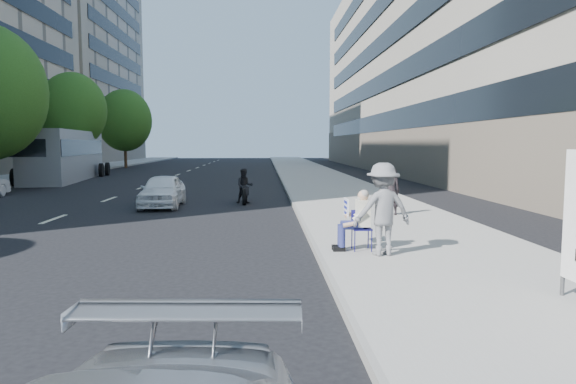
{
  "coord_description": "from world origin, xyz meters",
  "views": [
    {
      "loc": [
        0.31,
        -8.76,
        2.43
      ],
      "look_at": [
        0.83,
        2.26,
        1.39
      ],
      "focal_mm": 32.0,
      "sensor_mm": 36.0,
      "label": 1
    }
  ],
  "objects": [
    {
      "name": "pedestrian_woman",
      "position": [
        4.39,
        7.43,
        0.91
      ],
      "size": [
        0.57,
        0.39,
        1.52
      ],
      "primitive_type": "imported",
      "rotation": [
        0.0,
        0.0,
        3.09
      ],
      "color": "black",
      "rests_on": "near_sidewalk"
    },
    {
      "name": "motorcycle",
      "position": [
        -0.48,
        12.21,
        0.64
      ],
      "size": [
        0.75,
        2.05,
        1.42
      ],
      "rotation": [
        0.0,
        0.0,
        0.12
      ],
      "color": "black",
      "rests_on": "ground"
    },
    {
      "name": "near_building",
      "position": [
        17.0,
        32.0,
        10.0
      ],
      "size": [
        14.0,
        70.0,
        20.0
      ],
      "primitive_type": "cube",
      "color": "gray",
      "rests_on": "ground"
    },
    {
      "name": "tree_far_e",
      "position": [
        -13.7,
        44.0,
        4.78
      ],
      "size": [
        5.4,
        5.4,
        7.89
      ],
      "color": "#382616",
      "rests_on": "ground"
    },
    {
      "name": "ground",
      "position": [
        0.0,
        0.0,
        0.0
      ],
      "size": [
        160.0,
        160.0,
        0.0
      ],
      "primitive_type": "plane",
      "color": "black",
      "rests_on": "ground"
    },
    {
      "name": "near_sidewalk",
      "position": [
        4.0,
        20.0,
        0.07
      ],
      "size": [
        5.0,
        120.0,
        0.15
      ],
      "primitive_type": "cube",
      "color": "gray",
      "rests_on": "ground"
    },
    {
      "name": "white_sedan_near",
      "position": [
        -3.61,
        11.19,
        0.63
      ],
      "size": [
        1.58,
        3.73,
        1.26
      ],
      "primitive_type": "imported",
      "rotation": [
        0.0,
        0.0,
        0.03
      ],
      "color": "white",
      "rests_on": "ground"
    },
    {
      "name": "bus",
      "position": [
        -13.0,
        26.34,
        1.64
      ],
      "size": [
        3.94,
        12.29,
        3.3
      ],
      "rotation": [
        0.0,
        0.0,
        0.12
      ],
      "color": "slate",
      "rests_on": "ground"
    },
    {
      "name": "tree_far_d",
      "position": [
        -13.7,
        30.0,
        4.89
      ],
      "size": [
        4.8,
        4.8,
        7.65
      ],
      "color": "#382616",
      "rests_on": "ground"
    },
    {
      "name": "far_bldg_north",
      "position": [
        -30.0,
        62.0,
        14.0
      ],
      "size": [
        22.0,
        28.0,
        28.0
      ],
      "primitive_type": "cube",
      "color": "#C0AC90",
      "rests_on": "ground"
    },
    {
      "name": "jogger",
      "position": [
        2.73,
        1.53,
        1.1
      ],
      "size": [
        1.34,
        0.93,
        1.9
      ],
      "primitive_type": "imported",
      "rotation": [
        0.0,
        0.0,
        3.33
      ],
      "color": "slate",
      "rests_on": "near_sidewalk"
    },
    {
      "name": "seated_protester",
      "position": [
        2.29,
        2.05,
        0.87
      ],
      "size": [
        0.83,
        1.11,
        1.31
      ],
      "color": "navy",
      "rests_on": "near_sidewalk"
    }
  ]
}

